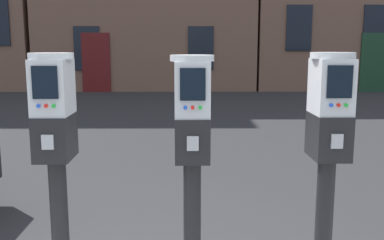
% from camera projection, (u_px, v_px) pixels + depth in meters
% --- Properties ---
extents(parking_meter_near_kerb, '(0.22, 0.25, 1.49)m').
position_uv_depth(parking_meter_near_kerb, '(56.00, 146.00, 2.21)').
color(parking_meter_near_kerb, black).
rests_on(parking_meter_near_kerb, sidewalk_slab).
extents(parking_meter_twin_adjacent, '(0.22, 0.25, 1.48)m').
position_uv_depth(parking_meter_twin_adjacent, '(192.00, 147.00, 2.22)').
color(parking_meter_twin_adjacent, black).
rests_on(parking_meter_twin_adjacent, sidewalk_slab).
extents(parking_meter_end_of_row, '(0.22, 0.25, 1.49)m').
position_uv_depth(parking_meter_end_of_row, '(328.00, 145.00, 2.22)').
color(parking_meter_end_of_row, black).
rests_on(parking_meter_end_of_row, sidewalk_slab).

